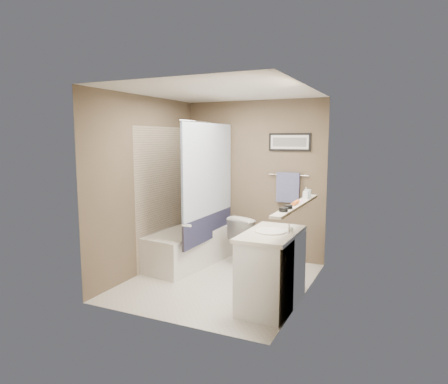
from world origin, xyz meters
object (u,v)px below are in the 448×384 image
at_px(soap_bottle, 306,193).
at_px(glass_jar, 308,193).
at_px(bathtub, 188,247).
at_px(candle_bowl_far, 288,207).
at_px(toilet, 253,240).
at_px(candle_bowl_near, 283,210).
at_px(vanity, 271,272).
at_px(hair_brush_front, 296,203).

bearing_deg(soap_bottle, glass_jar, 90.00).
xyz_separation_m(bathtub, candle_bowl_far, (1.79, -1.00, 0.89)).
distance_m(toilet, glass_jar, 1.30).
xyz_separation_m(candle_bowl_near, soap_bottle, (0.00, 0.94, 0.05)).
relative_size(toilet, vanity, 0.82).
bearing_deg(candle_bowl_far, hair_brush_front, 90.00).
xyz_separation_m(bathtub, glass_jar, (1.79, -0.14, 0.92)).
height_order(toilet, soap_bottle, soap_bottle).
bearing_deg(candle_bowl_far, vanity, 165.18).
bearing_deg(vanity, soap_bottle, 78.04).
bearing_deg(bathtub, vanity, -23.39).
xyz_separation_m(vanity, glass_jar, (0.19, 0.82, 0.77)).
bearing_deg(soap_bottle, vanity, -104.51).
height_order(glass_jar, soap_bottle, soap_bottle).
relative_size(hair_brush_front, soap_bottle, 1.64).
xyz_separation_m(candle_bowl_far, glass_jar, (0.00, 0.87, 0.03)).
distance_m(candle_bowl_far, soap_bottle, 0.77).
distance_m(toilet, hair_brush_front, 1.60).
distance_m(candle_bowl_far, glass_jar, 0.87).
relative_size(vanity, candle_bowl_near, 10.00).
height_order(candle_bowl_near, candle_bowl_far, same).
height_order(toilet, glass_jar, glass_jar).
relative_size(toilet, candle_bowl_far, 8.18).
height_order(vanity, candle_bowl_near, candle_bowl_near).
bearing_deg(candle_bowl_near, glass_jar, 90.00).
bearing_deg(soap_bottle, candle_bowl_near, -90.00).
height_order(candle_bowl_near, glass_jar, glass_jar).
bearing_deg(bathtub, glass_jar, 3.14).
relative_size(bathtub, glass_jar, 15.00).
height_order(bathtub, glass_jar, glass_jar).
distance_m(vanity, candle_bowl_far, 0.76).
xyz_separation_m(candle_bowl_near, glass_jar, (0.00, 1.04, 0.03)).
relative_size(candle_bowl_far, glass_jar, 0.90).
distance_m(toilet, soap_bottle, 1.35).
height_order(bathtub, candle_bowl_far, candle_bowl_far).
relative_size(candle_bowl_far, soap_bottle, 0.67).
bearing_deg(candle_bowl_far, soap_bottle, 90.00).
distance_m(candle_bowl_near, candle_bowl_far, 0.17).
distance_m(bathtub, candle_bowl_far, 2.23).
bearing_deg(vanity, glass_jar, 79.84).
relative_size(candle_bowl_near, candle_bowl_far, 1.00).
bearing_deg(toilet, bathtub, 41.41).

